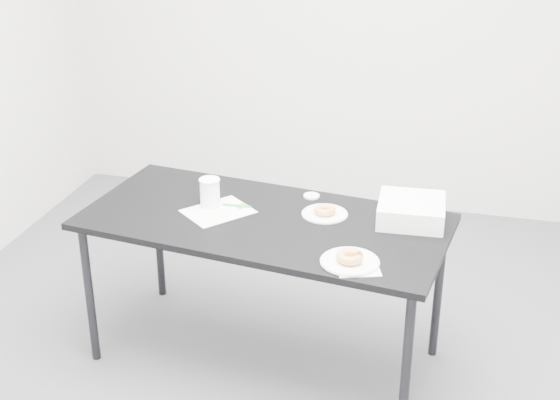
% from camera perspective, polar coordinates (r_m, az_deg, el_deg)
% --- Properties ---
extents(floor, '(4.00, 4.00, 0.00)m').
position_cam_1_polar(floor, '(3.96, -0.14, -11.71)').
color(floor, '#4B4B50').
rests_on(floor, ground).
extents(wall_back, '(4.00, 0.02, 2.70)m').
position_cam_1_polar(wall_back, '(5.25, 5.49, 13.52)').
color(wall_back, silver).
rests_on(wall_back, floor).
extents(table, '(1.77, 1.00, 0.77)m').
position_cam_1_polar(table, '(3.63, -1.18, -2.20)').
color(table, black).
rests_on(table, floor).
extents(scorecard, '(0.37, 0.38, 0.00)m').
position_cam_1_polar(scorecard, '(3.69, -4.55, -0.83)').
color(scorecard, white).
rests_on(scorecard, table).
extents(logo_patch, '(0.07, 0.07, 0.00)m').
position_cam_1_polar(logo_patch, '(3.73, -2.84, -0.44)').
color(logo_patch, green).
rests_on(logo_patch, scorecard).
extents(pen, '(0.14, 0.02, 0.01)m').
position_cam_1_polar(pen, '(3.73, -3.18, -0.41)').
color(pen, '#0D9350').
rests_on(pen, scorecard).
extents(napkin, '(0.22, 0.22, 0.00)m').
position_cam_1_polar(napkin, '(3.22, 5.70, -4.87)').
color(napkin, white).
rests_on(napkin, table).
extents(plate_near, '(0.25, 0.25, 0.01)m').
position_cam_1_polar(plate_near, '(3.24, 5.13, -4.51)').
color(plate_near, silver).
rests_on(plate_near, napkin).
extents(donut_near, '(0.14, 0.14, 0.04)m').
position_cam_1_polar(donut_near, '(3.23, 5.14, -4.16)').
color(donut_near, '#BC723B').
rests_on(donut_near, plate_near).
extents(plate_far, '(0.22, 0.22, 0.01)m').
position_cam_1_polar(plate_far, '(3.65, 3.29, -1.02)').
color(plate_far, silver).
rests_on(plate_far, table).
extents(donut_far, '(0.12, 0.12, 0.03)m').
position_cam_1_polar(donut_far, '(3.64, 3.29, -0.74)').
color(donut_far, '#BC723B').
rests_on(donut_far, plate_far).
extents(coffee_cup, '(0.09, 0.09, 0.14)m').
position_cam_1_polar(coffee_cup, '(3.72, -5.15, 0.55)').
color(coffee_cup, white).
rests_on(coffee_cup, table).
extents(cup_lid, '(0.08, 0.08, 0.01)m').
position_cam_1_polar(cup_lid, '(3.83, 2.32, 0.30)').
color(cup_lid, white).
rests_on(cup_lid, table).
extents(bakery_box, '(0.31, 0.31, 0.10)m').
position_cam_1_polar(bakery_box, '(3.62, 9.58, -0.77)').
color(bakery_box, white).
rests_on(bakery_box, table).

